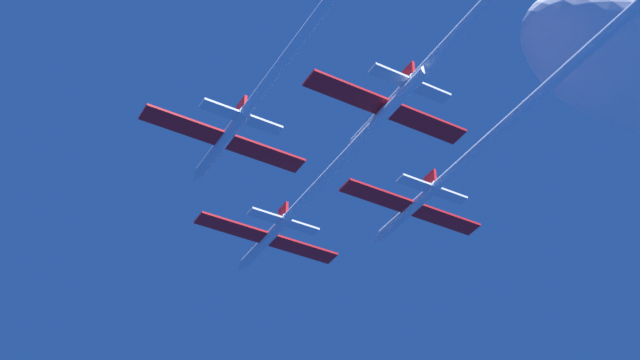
% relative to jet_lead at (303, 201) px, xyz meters
% --- Properties ---
extents(jet_lead, '(19.96, 45.64, 3.31)m').
position_rel_jet_lead_xyz_m(jet_lead, '(0.00, 0.00, 0.00)').
color(jet_lead, white).
extents(jet_left_wing, '(19.96, 50.69, 3.31)m').
position_rel_jet_lead_xyz_m(jet_left_wing, '(-13.09, -16.83, 0.87)').
color(jet_left_wing, white).
extents(jet_right_wing, '(19.96, 49.54, 3.31)m').
position_rel_jet_lead_xyz_m(jet_right_wing, '(13.34, -15.75, 0.90)').
color(jet_right_wing, white).
extents(jet_slot, '(19.96, 48.55, 3.31)m').
position_rel_jet_lead_xyz_m(jet_slot, '(0.33, -29.61, 0.98)').
color(jet_slot, white).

